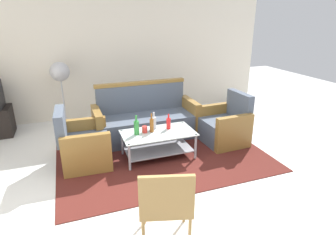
{
  "coord_description": "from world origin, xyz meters",
  "views": [
    {
      "loc": [
        -1.14,
        -3.0,
        2.09
      ],
      "look_at": [
        0.2,
        0.7,
        0.65
      ],
      "focal_mm": 30.18,
      "sensor_mm": 36.0,
      "label": 1
    }
  ],
  "objects_px": {
    "pedestal_fan": "(60,76)",
    "bottle_clear": "(154,122)",
    "armchair_right": "(225,126)",
    "bottle_brown": "(152,125)",
    "bottle_red": "(169,123)",
    "wicker_chair": "(166,201)",
    "armchair_left": "(83,146)",
    "bottle_green": "(137,127)",
    "couch": "(146,121)",
    "cup": "(145,129)",
    "coffee_table": "(158,141)"
  },
  "relations": [
    {
      "from": "bottle_brown",
      "to": "pedestal_fan",
      "type": "relative_size",
      "value": 0.23
    },
    {
      "from": "bottle_clear",
      "to": "wicker_chair",
      "type": "xyz_separation_m",
      "value": [
        -0.48,
        -1.89,
        -0.02
      ]
    },
    {
      "from": "armchair_left",
      "to": "bottle_red",
      "type": "height_order",
      "value": "armchair_left"
    },
    {
      "from": "armchair_right",
      "to": "armchair_left",
      "type": "bearing_deg",
      "value": 86.3
    },
    {
      "from": "armchair_right",
      "to": "bottle_green",
      "type": "bearing_deg",
      "value": 90.56
    },
    {
      "from": "couch",
      "to": "armchair_left",
      "type": "distance_m",
      "value": 1.28
    },
    {
      "from": "bottle_clear",
      "to": "coffee_table",
      "type": "bearing_deg",
      "value": -85.03
    },
    {
      "from": "coffee_table",
      "to": "wicker_chair",
      "type": "height_order",
      "value": "wicker_chair"
    },
    {
      "from": "couch",
      "to": "bottle_green",
      "type": "xyz_separation_m",
      "value": [
        -0.35,
        -0.75,
        0.21
      ]
    },
    {
      "from": "bottle_brown",
      "to": "wicker_chair",
      "type": "xyz_separation_m",
      "value": [
        -0.41,
        -1.78,
        -0.03
      ]
    },
    {
      "from": "couch",
      "to": "wicker_chair",
      "type": "distance_m",
      "value": 2.57
    },
    {
      "from": "couch",
      "to": "bottle_green",
      "type": "height_order",
      "value": "couch"
    },
    {
      "from": "bottle_brown",
      "to": "cup",
      "type": "bearing_deg",
      "value": 174.39
    },
    {
      "from": "armchair_left",
      "to": "couch",
      "type": "bearing_deg",
      "value": 121.35
    },
    {
      "from": "wicker_chair",
      "to": "bottle_green",
      "type": "bearing_deg",
      "value": 100.69
    },
    {
      "from": "bottle_green",
      "to": "pedestal_fan",
      "type": "bearing_deg",
      "value": 118.71
    },
    {
      "from": "bottle_green",
      "to": "coffee_table",
      "type": "bearing_deg",
      "value": -7.48
    },
    {
      "from": "couch",
      "to": "pedestal_fan",
      "type": "distance_m",
      "value": 1.85
    },
    {
      "from": "bottle_clear",
      "to": "cup",
      "type": "height_order",
      "value": "bottle_clear"
    },
    {
      "from": "cup",
      "to": "bottle_brown",
      "type": "bearing_deg",
      "value": -5.61
    },
    {
      "from": "couch",
      "to": "pedestal_fan",
      "type": "relative_size",
      "value": 1.42
    },
    {
      "from": "bottle_red",
      "to": "wicker_chair",
      "type": "distance_m",
      "value": 1.94
    },
    {
      "from": "bottle_clear",
      "to": "bottle_red",
      "type": "height_order",
      "value": "bottle_clear"
    },
    {
      "from": "armchair_right",
      "to": "bottle_brown",
      "type": "xyz_separation_m",
      "value": [
        -1.32,
        -0.08,
        0.24
      ]
    },
    {
      "from": "armchair_left",
      "to": "bottle_green",
      "type": "distance_m",
      "value": 0.82
    },
    {
      "from": "armchair_left",
      "to": "bottle_clear",
      "type": "bearing_deg",
      "value": 91.94
    },
    {
      "from": "coffee_table",
      "to": "armchair_left",
      "type": "bearing_deg",
      "value": 171.07
    },
    {
      "from": "armchair_right",
      "to": "coffee_table",
      "type": "distance_m",
      "value": 1.25
    },
    {
      "from": "pedestal_fan",
      "to": "cup",
      "type": "bearing_deg",
      "value": -57.9
    },
    {
      "from": "armchair_right",
      "to": "bottle_red",
      "type": "height_order",
      "value": "armchair_right"
    },
    {
      "from": "armchair_right",
      "to": "bottle_clear",
      "type": "relative_size",
      "value": 3.12
    },
    {
      "from": "coffee_table",
      "to": "cup",
      "type": "relative_size",
      "value": 11.0
    },
    {
      "from": "pedestal_fan",
      "to": "bottle_clear",
      "type": "bearing_deg",
      "value": -52.45
    },
    {
      "from": "bottle_red",
      "to": "pedestal_fan",
      "type": "distance_m",
      "value": 2.38
    },
    {
      "from": "couch",
      "to": "wicker_chair",
      "type": "xyz_separation_m",
      "value": [
        -0.52,
        -2.51,
        0.18
      ]
    },
    {
      "from": "cup",
      "to": "pedestal_fan",
      "type": "distance_m",
      "value": 2.18
    },
    {
      "from": "coffee_table",
      "to": "wicker_chair",
      "type": "distance_m",
      "value": 1.81
    },
    {
      "from": "coffee_table",
      "to": "bottle_clear",
      "type": "bearing_deg",
      "value": 94.97
    },
    {
      "from": "cup",
      "to": "armchair_left",
      "type": "bearing_deg",
      "value": 173.32
    },
    {
      "from": "armchair_right",
      "to": "coffee_table",
      "type": "relative_size",
      "value": 0.77
    },
    {
      "from": "bottle_brown",
      "to": "pedestal_fan",
      "type": "height_order",
      "value": "pedestal_fan"
    },
    {
      "from": "armchair_right",
      "to": "bottle_green",
      "type": "xyz_separation_m",
      "value": [
        -1.56,
        -0.09,
        0.24
      ]
    },
    {
      "from": "couch",
      "to": "wicker_chair",
      "type": "height_order",
      "value": "couch"
    },
    {
      "from": "bottle_green",
      "to": "cup",
      "type": "height_order",
      "value": "bottle_green"
    },
    {
      "from": "coffee_table",
      "to": "pedestal_fan",
      "type": "height_order",
      "value": "pedestal_fan"
    },
    {
      "from": "bottle_red",
      "to": "bottle_clear",
      "type": "bearing_deg",
      "value": 161.41
    },
    {
      "from": "armchair_left",
      "to": "pedestal_fan",
      "type": "xyz_separation_m",
      "value": [
        -0.22,
        1.68,
        0.73
      ]
    },
    {
      "from": "bottle_green",
      "to": "wicker_chair",
      "type": "bearing_deg",
      "value": -95.47
    },
    {
      "from": "coffee_table",
      "to": "bottle_clear",
      "type": "xyz_separation_m",
      "value": [
        -0.01,
        0.16,
        0.24
      ]
    },
    {
      "from": "armchair_left",
      "to": "bottle_brown",
      "type": "relative_size",
      "value": 2.87
    }
  ]
}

